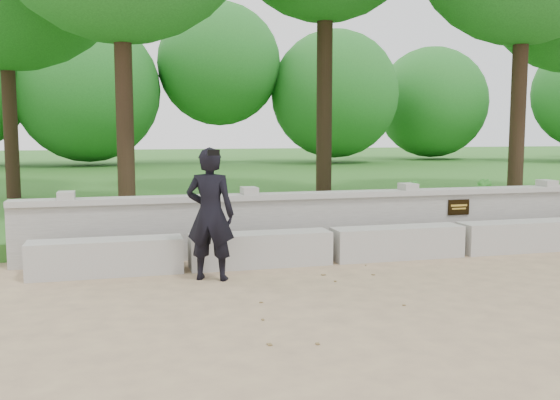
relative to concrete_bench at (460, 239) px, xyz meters
The scene contains 8 objects.
ground 1.91m from the concrete_bench, 90.00° to the right, with size 80.00×80.00×0.00m, color tan.
lawn 12.10m from the concrete_bench, 90.00° to the left, with size 40.00×22.00×0.25m, color #286320.
concrete_bench is the anchor object (origin of this frame).
parapet_wall 0.74m from the concrete_bench, 89.99° to the left, with size 12.50×0.35×0.90m.
man_main 3.86m from the concrete_bench, behind, with size 0.69×0.65×1.61m.
shrub_a 3.86m from the concrete_bench, 133.02° to the left, with size 0.27×0.19×0.52m, color #388E30.
shrub_b 2.97m from the concrete_bench, 50.75° to the left, with size 0.36×0.29×0.65m, color #388E30.
shrub_d 3.39m from the concrete_bench, 75.18° to the left, with size 0.31×0.28×0.56m, color #388E30.
Camera 1 is at (-4.88, -6.12, 1.82)m, focal length 40.00 mm.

